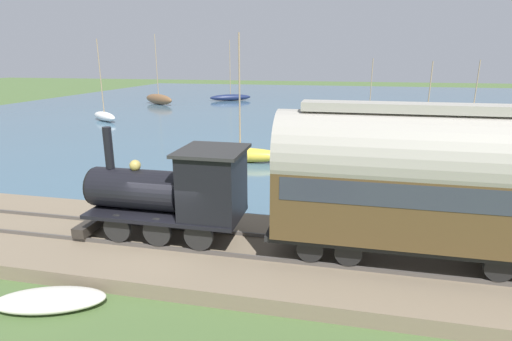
# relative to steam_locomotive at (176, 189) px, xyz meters

# --- Properties ---
(ground_plane) EXTENTS (200.00, 200.00, 0.00)m
(ground_plane) POSITION_rel_steam_locomotive_xyz_m (-0.18, 0.12, -2.19)
(ground_plane) COLOR #476033
(harbor_water) EXTENTS (80.00, 80.00, 0.01)m
(harbor_water) POSITION_rel_steam_locomotive_xyz_m (42.99, 0.12, -2.19)
(harbor_water) COLOR #426075
(harbor_water) RESTS_ON ground
(rail_embankment) EXTENTS (5.38, 56.00, 0.57)m
(rail_embankment) POSITION_rel_steam_locomotive_xyz_m (0.00, 0.12, -1.97)
(rail_embankment) COLOR #756651
(rail_embankment) RESTS_ON ground
(steam_locomotive) EXTENTS (2.13, 5.51, 3.53)m
(steam_locomotive) POSITION_rel_steam_locomotive_xyz_m (0.00, 0.00, 0.00)
(steam_locomotive) COLOR black
(steam_locomotive) RESTS_ON rail_embankment
(passenger_coach) EXTENTS (2.45, 8.51, 4.48)m
(passenger_coach) POSITION_rel_steam_locomotive_xyz_m (-0.00, -7.32, 0.81)
(passenger_coach) COLOR black
(passenger_coach) RESTS_ON rail_embankment
(sailboat_navy) EXTENTS (4.16, 6.08, 8.58)m
(sailboat_navy) POSITION_rel_steam_locomotive_xyz_m (46.74, 11.46, -1.68)
(sailboat_navy) COLOR #192347
(sailboat_navy) RESTS_ON harbor_water
(sailboat_yellow) EXTENTS (1.44, 5.65, 7.57)m
(sailboat_yellow) POSITION_rel_steam_locomotive_xyz_m (11.92, 0.99, -1.70)
(sailboat_yellow) COLOR gold
(sailboat_yellow) RESTS_ON harbor_water
(sailboat_white) EXTENTS (3.23, 4.12, 7.93)m
(sailboat_white) POSITION_rel_steam_locomotive_xyz_m (24.90, 18.49, -1.66)
(sailboat_white) COLOR white
(sailboat_white) RESTS_ON harbor_water
(sailboat_black) EXTENTS (1.68, 3.52, 5.89)m
(sailboat_black) POSITION_rel_steam_locomotive_xyz_m (26.35, -12.28, -1.49)
(sailboat_black) COLOR black
(sailboat_black) RESTS_ON harbor_water
(sailboat_green) EXTENTS (2.45, 5.87, 6.00)m
(sailboat_green) POSITION_rel_steam_locomotive_xyz_m (30.54, -17.17, -1.38)
(sailboat_green) COLOR #236B42
(sailboat_green) RESTS_ON harbor_water
(sailboat_brown) EXTENTS (4.18, 5.73, 9.14)m
(sailboat_brown) POSITION_rel_steam_locomotive_xyz_m (39.88, 19.70, -1.45)
(sailboat_brown) COLOR brown
(sailboat_brown) RESTS_ON harbor_water
(sailboat_blue) EXTENTS (2.78, 3.53, 6.10)m
(sailboat_blue) POSITION_rel_steam_locomotive_xyz_m (37.19, -8.02, -1.69)
(sailboat_blue) COLOR #335199
(sailboat_blue) RESTS_ON harbor_water
(rowboat_mid_harbor) EXTENTS (2.15, 2.04, 0.56)m
(rowboat_mid_harbor) POSITION_rel_steam_locomotive_xyz_m (4.80, 3.20, -1.91)
(rowboat_mid_harbor) COLOR silver
(rowboat_mid_harbor) RESTS_ON harbor_water
(rowboat_off_pier) EXTENTS (1.84, 2.71, 0.51)m
(rowboat_off_pier) POSITION_rel_steam_locomotive_xyz_m (12.80, -4.58, -1.93)
(rowboat_off_pier) COLOR #B7B2A3
(rowboat_off_pier) RESTS_ON harbor_water
(rowboat_far_out) EXTENTS (1.93, 2.88, 0.46)m
(rowboat_far_out) POSITION_rel_steam_locomotive_xyz_m (6.19, 6.61, -1.95)
(rowboat_far_out) COLOR beige
(rowboat_far_out) RESTS_ON harbor_water
(beached_dinghy) EXTENTS (1.88, 3.00, 0.44)m
(beached_dinghy) POSITION_rel_steam_locomotive_xyz_m (-3.56, 2.03, -1.97)
(beached_dinghy) COLOR beige
(beached_dinghy) RESTS_ON ground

